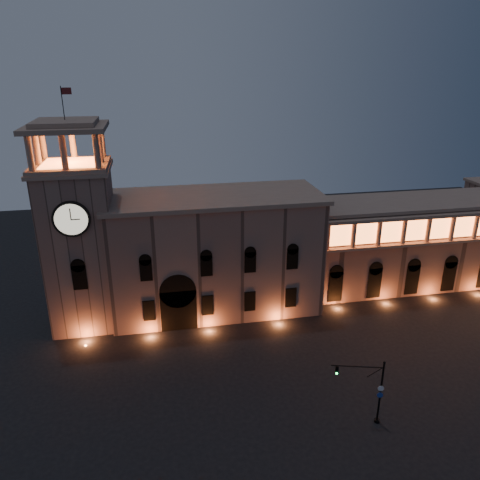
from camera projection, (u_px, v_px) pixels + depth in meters
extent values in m
plane|color=black|center=(262.00, 398.00, 52.22)|extent=(160.00, 160.00, 0.00)
cube|color=#826155|center=(215.00, 254.00, 69.00)|extent=(30.00, 12.00, 17.00)
cube|color=gray|center=(214.00, 197.00, 65.84)|extent=(30.80, 12.80, 0.60)
cube|color=black|center=(179.00, 309.00, 64.96)|extent=(5.00, 1.40, 6.00)
cylinder|color=black|center=(177.00, 289.00, 63.89)|extent=(5.00, 1.40, 5.00)
cube|color=orange|center=(179.00, 311.00, 64.85)|extent=(4.20, 0.20, 5.00)
cube|color=#826155|center=(82.00, 250.00, 63.94)|extent=(9.00, 9.00, 22.00)
cube|color=gray|center=(71.00, 169.00, 59.90)|extent=(9.80, 9.80, 0.50)
cylinder|color=black|center=(71.00, 219.00, 57.49)|extent=(4.60, 0.35, 4.60)
cylinder|color=beige|center=(71.00, 220.00, 57.37)|extent=(4.00, 0.12, 4.00)
cube|color=gray|center=(71.00, 165.00, 59.72)|extent=(9.40, 9.40, 0.50)
cube|color=orange|center=(70.00, 163.00, 59.62)|extent=(6.80, 6.80, 0.15)
cylinder|color=gray|center=(30.00, 153.00, 54.73)|extent=(0.76, 0.76, 4.20)
cylinder|color=gray|center=(64.00, 152.00, 55.40)|extent=(0.76, 0.76, 4.20)
cylinder|color=gray|center=(97.00, 151.00, 56.06)|extent=(0.76, 0.76, 4.20)
cylinder|color=gray|center=(43.00, 143.00, 61.70)|extent=(0.76, 0.76, 4.20)
cylinder|color=gray|center=(73.00, 142.00, 62.37)|extent=(0.76, 0.76, 4.20)
cylinder|color=gray|center=(102.00, 141.00, 63.03)|extent=(0.76, 0.76, 4.20)
cylinder|color=gray|center=(36.00, 148.00, 58.21)|extent=(0.76, 0.76, 4.20)
cylinder|color=gray|center=(99.00, 146.00, 59.55)|extent=(0.76, 0.76, 4.20)
cube|color=gray|center=(66.00, 127.00, 58.02)|extent=(9.80, 9.80, 0.60)
cube|color=gray|center=(65.00, 122.00, 57.81)|extent=(7.50, 7.50, 0.60)
cylinder|color=black|center=(63.00, 103.00, 56.98)|extent=(0.10, 0.10, 4.00)
plane|color=#56181A|center=(66.00, 91.00, 56.58)|extent=(1.20, 0.00, 1.20)
cube|color=#7D5C50|center=(417.00, 243.00, 77.33)|extent=(40.00, 10.00, 14.00)
cube|color=gray|center=(423.00, 201.00, 74.74)|extent=(40.60, 10.60, 0.50)
cube|color=gray|center=(438.00, 242.00, 71.47)|extent=(40.00, 1.20, 0.40)
cube|color=gray|center=(443.00, 215.00, 69.93)|extent=(40.00, 1.40, 0.50)
cube|color=orange|center=(438.00, 227.00, 71.18)|extent=(38.00, 0.15, 3.60)
cylinder|color=gray|center=(328.00, 236.00, 67.52)|extent=(0.70, 0.70, 4.00)
cylinder|color=gray|center=(354.00, 235.00, 68.22)|extent=(0.70, 0.70, 4.00)
cylinder|color=gray|center=(379.00, 233.00, 68.92)|extent=(0.70, 0.70, 4.00)
cylinder|color=gray|center=(404.00, 231.00, 69.63)|extent=(0.70, 0.70, 4.00)
cylinder|color=gray|center=(428.00, 229.00, 70.33)|extent=(0.70, 0.70, 4.00)
cylinder|color=gray|center=(452.00, 228.00, 71.03)|extent=(0.70, 0.70, 4.00)
cylinder|color=gray|center=(476.00, 226.00, 71.73)|extent=(0.70, 0.70, 4.00)
cylinder|color=black|center=(380.00, 393.00, 47.46)|extent=(0.21, 0.21, 7.27)
cylinder|color=black|center=(377.00, 421.00, 48.71)|extent=(0.58, 0.58, 0.31)
sphere|color=black|center=(384.00, 362.00, 46.12)|extent=(0.29, 0.29, 0.29)
cylinder|color=black|center=(357.00, 366.00, 46.54)|extent=(5.04, 1.50, 0.12)
cube|color=black|center=(337.00, 370.00, 46.87)|extent=(0.38, 0.36, 0.88)
cylinder|color=#0CE53F|center=(337.00, 373.00, 46.82)|extent=(0.20, 0.13, 0.19)
cylinder|color=silver|center=(381.00, 388.00, 47.07)|extent=(0.61, 0.21, 0.62)
cylinder|color=navy|center=(380.00, 395.00, 47.37)|extent=(0.61, 0.21, 0.62)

